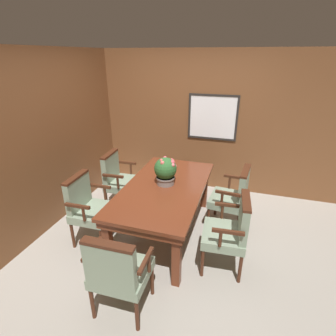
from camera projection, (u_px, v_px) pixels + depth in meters
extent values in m
plane|color=#A39E93|center=(162.00, 238.00, 3.65)|extent=(14.00, 14.00, 0.00)
cube|color=brown|center=(193.00, 122.00, 4.71)|extent=(7.20, 0.06, 2.45)
cube|color=white|center=(213.00, 117.00, 4.53)|extent=(0.78, 0.01, 0.71)
cube|color=#282623|center=(214.00, 95.00, 4.38)|extent=(0.85, 0.02, 0.04)
cube|color=#282623|center=(211.00, 138.00, 4.68)|extent=(0.85, 0.02, 0.03)
cube|color=#282623|center=(190.00, 116.00, 4.64)|extent=(0.04, 0.02, 0.71)
cube|color=#282623|center=(237.00, 119.00, 4.42)|extent=(0.03, 0.02, 0.71)
cube|color=brown|center=(47.00, 143.00, 3.62)|extent=(0.06, 7.20, 2.45)
cube|color=maroon|center=(108.00, 244.00, 3.01)|extent=(0.09, 0.09, 0.69)
cube|color=maroon|center=(177.00, 259.00, 2.79)|extent=(0.09, 0.09, 0.69)
cube|color=maroon|center=(157.00, 181.00, 4.51)|extent=(0.09, 0.09, 0.69)
cube|color=maroon|center=(205.00, 188.00, 4.28)|extent=(0.09, 0.09, 0.69)
cube|color=maroon|center=(165.00, 192.00, 3.53)|extent=(0.97, 1.86, 0.09)
cube|color=maroon|center=(165.00, 188.00, 3.50)|extent=(1.03, 1.92, 0.04)
cylinder|color=#472314|center=(131.00, 205.00, 4.08)|extent=(0.04, 0.04, 0.38)
cylinder|color=#472314|center=(141.00, 192.00, 4.48)|extent=(0.04, 0.04, 0.38)
cylinder|color=#472314|center=(107.00, 202.00, 4.17)|extent=(0.04, 0.04, 0.38)
cylinder|color=#472314|center=(118.00, 189.00, 4.57)|extent=(0.04, 0.04, 0.38)
cube|color=gray|center=(123.00, 183.00, 4.23)|extent=(0.50, 0.54, 0.11)
cube|color=gray|center=(111.00, 167.00, 4.17)|extent=(0.11, 0.48, 0.42)
cube|color=#472314|center=(109.00, 154.00, 4.08)|extent=(0.12, 0.48, 0.03)
cylinder|color=#472314|center=(118.00, 182.00, 3.92)|extent=(0.04, 0.04, 0.20)
cube|color=#472314|center=(113.00, 176.00, 3.90)|extent=(0.33, 0.06, 0.04)
cylinder|color=#472314|center=(131.00, 169.00, 4.40)|extent=(0.04, 0.04, 0.20)
cube|color=#472314|center=(126.00, 163.00, 4.37)|extent=(0.33, 0.06, 0.04)
cylinder|color=#472314|center=(152.00, 280.00, 2.73)|extent=(0.04, 0.04, 0.38)
cylinder|color=#472314|center=(113.00, 271.00, 2.84)|extent=(0.04, 0.04, 0.38)
cylinder|color=#472314|center=(137.00, 315.00, 2.36)|extent=(0.04, 0.04, 0.38)
cylinder|color=#472314|center=(92.00, 303.00, 2.48)|extent=(0.04, 0.04, 0.38)
cube|color=gray|center=(122.00, 273.00, 2.51)|extent=(0.52, 0.49, 0.11)
cube|color=gray|center=(110.00, 266.00, 2.23)|extent=(0.47, 0.09, 0.42)
cube|color=#472314|center=(107.00, 245.00, 2.13)|extent=(0.47, 0.10, 0.03)
cylinder|color=#472314|center=(149.00, 263.00, 2.41)|extent=(0.04, 0.04, 0.20)
cube|color=#472314|center=(146.00, 260.00, 2.31)|extent=(0.04, 0.33, 0.04)
cylinder|color=#472314|center=(97.00, 252.00, 2.54)|extent=(0.04, 0.04, 0.20)
cube|color=#472314|center=(92.00, 249.00, 2.44)|extent=(0.04, 0.33, 0.04)
cylinder|color=#472314|center=(216.00, 204.00, 4.11)|extent=(0.04, 0.04, 0.38)
cylinder|color=#472314|center=(208.00, 219.00, 3.73)|extent=(0.04, 0.04, 0.38)
cylinder|color=#472314|center=(243.00, 210.00, 3.97)|extent=(0.04, 0.04, 0.38)
cylinder|color=#472314|center=(238.00, 226.00, 3.58)|extent=(0.04, 0.04, 0.38)
cube|color=gray|center=(228.00, 200.00, 3.75)|extent=(0.52, 0.56, 0.11)
cube|color=gray|center=(244.00, 186.00, 3.57)|extent=(0.13, 0.48, 0.42)
cube|color=#472314|center=(246.00, 171.00, 3.48)|extent=(0.13, 0.48, 0.03)
cylinder|color=#472314|center=(230.00, 182.00, 3.93)|extent=(0.04, 0.04, 0.20)
cube|color=#472314|center=(235.00, 177.00, 3.86)|extent=(0.33, 0.07, 0.04)
cylinder|color=#472314|center=(222.00, 199.00, 3.48)|extent=(0.04, 0.04, 0.20)
cube|color=#472314|center=(228.00, 193.00, 3.41)|extent=(0.33, 0.07, 0.04)
cylinder|color=#472314|center=(206.00, 237.00, 3.36)|extent=(0.04, 0.04, 0.38)
cylinder|color=#472314|center=(202.00, 263.00, 2.96)|extent=(0.04, 0.04, 0.38)
cylinder|color=#472314|center=(239.00, 242.00, 3.28)|extent=(0.04, 0.04, 0.38)
cylinder|color=#472314|center=(240.00, 269.00, 2.87)|extent=(0.04, 0.04, 0.38)
cube|color=gray|center=(223.00, 235.00, 3.02)|extent=(0.51, 0.55, 0.11)
cube|color=gray|center=(244.00, 218.00, 2.87)|extent=(0.12, 0.48, 0.42)
cube|color=#472314|center=(246.00, 200.00, 2.78)|extent=(0.12, 0.48, 0.03)
cylinder|color=#472314|center=(222.00, 211.00, 3.20)|extent=(0.04, 0.04, 0.20)
cube|color=#472314|center=(229.00, 205.00, 3.15)|extent=(0.33, 0.06, 0.04)
cylinder|color=#472314|center=(220.00, 239.00, 2.73)|extent=(0.04, 0.04, 0.20)
cube|color=#472314|center=(228.00, 232.00, 2.67)|extent=(0.33, 0.06, 0.04)
cylinder|color=#472314|center=(101.00, 241.00, 3.30)|extent=(0.04, 0.04, 0.38)
cylinder|color=#472314|center=(117.00, 221.00, 3.70)|extent=(0.04, 0.04, 0.38)
cylinder|color=#472314|center=(73.00, 235.00, 3.40)|extent=(0.04, 0.04, 0.38)
cylinder|color=#472314|center=(91.00, 216.00, 3.80)|extent=(0.04, 0.04, 0.38)
cube|color=gray|center=(94.00, 212.00, 3.46)|extent=(0.49, 0.53, 0.11)
cube|color=gray|center=(78.00, 193.00, 3.40)|extent=(0.09, 0.47, 0.42)
cube|color=#472314|center=(76.00, 177.00, 3.31)|extent=(0.10, 0.47, 0.03)
cylinder|color=#472314|center=(84.00, 214.00, 3.15)|extent=(0.04, 0.04, 0.20)
cube|color=#472314|center=(77.00, 206.00, 3.13)|extent=(0.33, 0.05, 0.04)
cylinder|color=#472314|center=(105.00, 193.00, 3.62)|extent=(0.04, 0.04, 0.20)
cube|color=#472314|center=(100.00, 186.00, 3.60)|extent=(0.33, 0.05, 0.04)
cylinder|color=gray|center=(165.00, 180.00, 3.53)|extent=(0.24, 0.24, 0.11)
cylinder|color=gray|center=(165.00, 177.00, 3.51)|extent=(0.25, 0.25, 0.02)
sphere|color=#2D602D|center=(165.00, 169.00, 3.46)|extent=(0.30, 0.30, 0.30)
sphere|color=#E05B5B|center=(161.00, 160.00, 3.38)|extent=(0.04, 0.04, 0.04)
sphere|color=#DB555A|center=(173.00, 161.00, 3.46)|extent=(0.04, 0.04, 0.04)
sphere|color=#D6686F|center=(173.00, 165.00, 3.37)|extent=(0.05, 0.05, 0.05)
sphere|color=#E4665F|center=(162.00, 163.00, 3.35)|extent=(0.05, 0.05, 0.05)
sphere|color=#D75461|center=(173.00, 162.00, 3.39)|extent=(0.06, 0.06, 0.06)
sphere|color=#DA665F|center=(173.00, 165.00, 3.54)|extent=(0.05, 0.05, 0.05)
sphere|color=#D94D5D|center=(165.00, 158.00, 3.46)|extent=(0.05, 0.05, 0.05)
sphere|color=#D45A62|center=(175.00, 166.00, 3.50)|extent=(0.05, 0.05, 0.05)
sphere|color=#E7505B|center=(172.00, 160.00, 3.45)|extent=(0.04, 0.04, 0.04)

